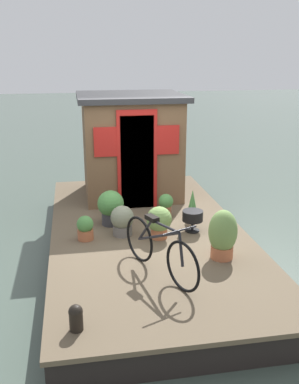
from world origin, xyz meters
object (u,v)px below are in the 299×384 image
object	(u,v)px
potted_plant_lavender	(192,206)
potted_plant_mint	(85,228)
potted_plant_fern	(223,235)
potted_plant_rosemary	(122,220)
charcoal_grill	(193,217)
potted_plant_succulent	(111,206)
potted_plant_basil	(159,221)
mooring_bollard	(76,317)
potted_plant_thyme	(166,204)
bicycle	(159,249)
houseboat_cabin	(131,145)

from	to	relation	value
potted_plant_lavender	potted_plant_mint	bearing A→B (deg)	103.96
potted_plant_fern	potted_plant_lavender	bearing A→B (deg)	1.62
potted_plant_rosemary	charcoal_grill	distance (m)	1.12
potted_plant_lavender	potted_plant_succulent	world-z (taller)	potted_plant_succulent
potted_plant_fern	potted_plant_succulent	world-z (taller)	potted_plant_fern
potted_plant_mint	potted_plant_basil	distance (m)	1.13
potted_plant_lavender	potted_plant_rosemary	world-z (taller)	potted_plant_lavender
potted_plant_fern	mooring_bollard	bearing A→B (deg)	123.35
potted_plant_basil	charcoal_grill	size ratio (longest dim) A/B	1.46
potted_plant_thyme	potted_plant_mint	xyz separation A→B (m)	(-0.71, 1.41, -0.04)
bicycle	potted_plant_basil	world-z (taller)	bicycle
mooring_bollard	potted_plant_basil	bearing A→B (deg)	-31.02
potted_plant_succulent	charcoal_grill	xyz separation A→B (m)	(-0.52, -1.26, -0.07)
potted_plant_rosemary	mooring_bollard	bearing A→B (deg)	162.28
potted_plant_mint	potted_plant_lavender	distance (m)	1.87
potted_plant_lavender	potted_plant_rosemary	bearing A→B (deg)	106.73
potted_plant_mint	potted_plant_succulent	xyz separation A→B (m)	(0.55, -0.44, 0.13)
potted_plant_lavender	mooring_bollard	world-z (taller)	potted_plant_lavender
potted_plant_thyme	charcoal_grill	world-z (taller)	potted_plant_thyme
potted_plant_thyme	potted_plant_basil	bearing A→B (deg)	161.23
potted_plant_rosemary	potted_plant_succulent	world-z (taller)	potted_plant_succulent
houseboat_cabin	potted_plant_basil	xyz separation A→B (m)	(-2.24, -0.12, -0.73)
houseboat_cabin	potted_plant_fern	bearing A→B (deg)	-164.56
potted_plant_thyme	potted_plant_rosemary	bearing A→B (deg)	127.32
potted_plant_lavender	mooring_bollard	size ratio (longest dim) A/B	1.91
bicycle	potted_plant_succulent	world-z (taller)	bicycle
potted_plant_mint	potted_plant_basil	bearing A→B (deg)	-96.94
potted_plant_fern	potted_plant_succulent	distance (m)	2.07
bicycle	mooring_bollard	xyz separation A→B (m)	(-1.02, 1.08, -0.20)
potted_plant_rosemary	potted_plant_mint	bearing A→B (deg)	97.89
potted_plant_basil	potted_plant_lavender	world-z (taller)	potted_plant_lavender
houseboat_cabin	bicycle	distance (m)	3.46
houseboat_cabin	potted_plant_rosemary	distance (m)	2.21
bicycle	potted_plant_fern	world-z (taller)	bicycle
potted_plant_basil	potted_plant_rosemary	distance (m)	0.59
potted_plant_thyme	potted_plant_mint	world-z (taller)	potted_plant_thyme
bicycle	mooring_bollard	world-z (taller)	bicycle
potted_plant_fern	potted_plant_basil	world-z (taller)	potted_plant_fern
potted_plant_rosemary	potted_plant_succulent	xyz separation A→B (m)	(0.47, 0.14, 0.07)
potted_plant_fern	potted_plant_rosemary	distance (m)	1.65
potted_plant_fern	charcoal_grill	world-z (taller)	potted_plant_fern
mooring_bollard	charcoal_grill	bearing A→B (deg)	-38.90
bicycle	charcoal_grill	world-z (taller)	bicycle
potted_plant_basil	houseboat_cabin	bearing A→B (deg)	3.07
charcoal_grill	mooring_bollard	distance (m)	3.00
houseboat_cabin	potted_plant_rosemary	bearing A→B (deg)	168.22
potted_plant_mint	potted_plant_fern	bearing A→B (deg)	-117.62
houseboat_cabin	charcoal_grill	world-z (taller)	houseboat_cabin
potted_plant_lavender	potted_plant_rosemary	distance (m)	1.29
potted_plant_basil	potted_plant_lavender	bearing A→B (deg)	-49.56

